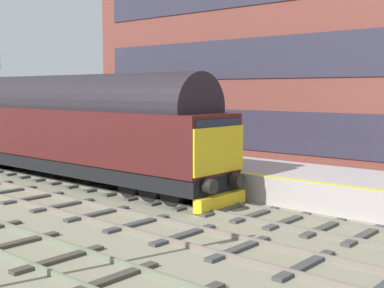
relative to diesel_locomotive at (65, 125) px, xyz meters
name	(u,v)px	position (x,y,z in m)	size (l,w,h in m)	color
ground_plane	(186,203)	(0.00, -7.21, -2.48)	(140.00, 140.00, 0.00)	gray
track_main	(186,201)	(0.00, -7.21, -2.43)	(2.50, 60.00, 0.15)	slate
track_adjacent_west	(117,218)	(-3.25, -7.21, -2.42)	(2.50, 60.00, 0.15)	gray
track_adjacent_far_west	(16,243)	(-6.70, -7.21, -2.42)	(2.50, 60.00, 0.15)	gray
station_platform	(244,176)	(3.60, -7.21, -1.98)	(4.00, 44.00, 1.01)	#B5ABAA
diesel_locomotive	(65,125)	(0.00, 0.00, 0.00)	(2.74, 17.87, 4.68)	black
waiting_passenger	(115,131)	(3.42, 0.58, -0.49)	(0.41, 0.50, 1.64)	#25283E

